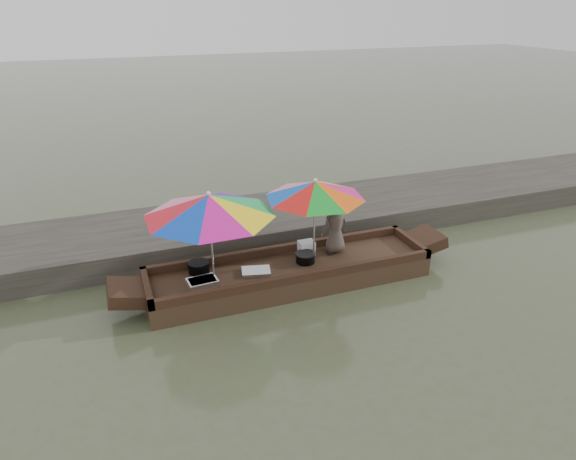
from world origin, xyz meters
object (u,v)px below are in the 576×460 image
object	(u,v)px
charcoal_grill	(305,258)
umbrella_stern	(314,222)
tray_scallop	(256,271)
tray_crayfish	(202,282)
supply_bag	(306,248)
vendor	(335,225)
boat_hull	(290,275)
umbrella_bow	(211,237)
cooking_pot	(199,267)

from	to	relation	value
charcoal_grill	umbrella_stern	distance (m)	0.71
tray_scallop	umbrella_stern	bearing A→B (deg)	1.25
tray_scallop	charcoal_grill	world-z (taller)	charcoal_grill
tray_crayfish	charcoal_grill	bearing A→B (deg)	4.26
supply_bag	tray_crayfish	bearing A→B (deg)	-168.55
tray_crayfish	vendor	xyz separation A→B (m)	(2.52, 0.34, 0.48)
boat_hull	umbrella_bow	bearing A→B (deg)	180.00
vendor	umbrella_bow	bearing A→B (deg)	1.08
tray_crayfish	tray_scallop	bearing A→B (deg)	3.71
umbrella_bow	supply_bag	bearing A→B (deg)	10.19
cooking_pot	supply_bag	xyz separation A→B (m)	(1.96, -0.02, 0.04)
supply_bag	umbrella_stern	world-z (taller)	umbrella_stern
tray_crayfish	charcoal_grill	xyz separation A→B (m)	(1.86, 0.14, 0.03)
umbrella_stern	charcoal_grill	bearing A→B (deg)	157.28
umbrella_stern	tray_crayfish	bearing A→B (deg)	-177.60
boat_hull	charcoal_grill	size ratio (longest dim) A/B	14.72
boat_hull	cooking_pot	distance (m)	1.58
charcoal_grill	cooking_pot	bearing A→B (deg)	171.01
cooking_pot	supply_bag	size ratio (longest dim) A/B	1.28
boat_hull	tray_scallop	bearing A→B (deg)	-177.86
tray_scallop	umbrella_stern	size ratio (longest dim) A/B	0.28
umbrella_bow	umbrella_stern	size ratio (longest dim) A/B	1.24
vendor	tray_crayfish	bearing A→B (deg)	2.43
cooking_pot	supply_bag	bearing A→B (deg)	-0.72
charcoal_grill	boat_hull	bearing A→B (deg)	-169.93
vendor	umbrella_bow	world-z (taller)	umbrella_bow
cooking_pot	charcoal_grill	world-z (taller)	cooking_pot
tray_scallop	cooking_pot	bearing A→B (deg)	157.71
charcoal_grill	umbrella_bow	world-z (taller)	umbrella_bow
tray_scallop	vendor	size ratio (longest dim) A/B	0.46
tray_crayfish	umbrella_bow	size ratio (longest dim) A/B	0.23
boat_hull	umbrella_stern	bearing A→B (deg)	0.00
boat_hull	tray_scallop	distance (m)	0.66
cooking_pot	umbrella_stern	bearing A→B (deg)	-9.96
cooking_pot	tray_scallop	size ratio (longest dim) A/B	0.75
tray_scallop	vendor	bearing A→B (deg)	9.93
supply_bag	charcoal_grill	bearing A→B (deg)	-115.87
tray_crayfish	supply_bag	xyz separation A→B (m)	(1.99, 0.40, 0.09)
boat_hull	umbrella_bow	world-z (taller)	umbrella_bow
tray_scallop	charcoal_grill	distance (m)	0.94
umbrella_stern	umbrella_bow	bearing A→B (deg)	180.00
cooking_pot	tray_crayfish	size ratio (longest dim) A/B	0.75
tray_crayfish	charcoal_grill	size ratio (longest dim) A/B	1.43
vendor	umbrella_stern	distance (m)	0.64
umbrella_stern	boat_hull	bearing A→B (deg)	180.00
tray_crayfish	supply_bag	world-z (taller)	supply_bag
supply_bag	umbrella_bow	world-z (taller)	umbrella_bow
tray_scallop	umbrella_bow	distance (m)	1.03
tray_crayfish	charcoal_grill	world-z (taller)	charcoal_grill
tray_crayfish	umbrella_stern	world-z (taller)	umbrella_stern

